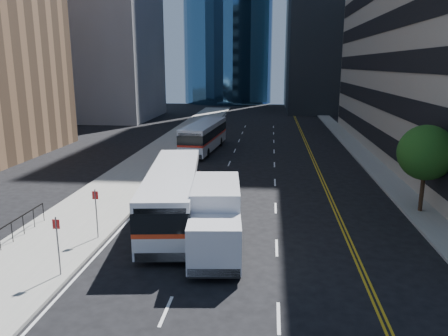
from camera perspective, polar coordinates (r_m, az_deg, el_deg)
name	(u,v)px	position (r m, az deg, el deg)	size (l,w,h in m)	color
ground	(266,266)	(19.64, 5.47, -12.60)	(160.00, 160.00, 0.00)	black
sidewalk_west	(165,150)	(44.77, -7.66, 2.29)	(5.00, 90.00, 0.15)	gray
sidewalk_east	(362,154)	(44.42, 17.60, 1.69)	(2.00, 90.00, 0.15)	gray
midrise_west	(93,6)	(75.63, -16.73, 19.61)	(18.00, 18.00, 35.00)	gray
street_tree	(426,153)	(27.63, 24.89, 1.81)	(3.20, 3.20, 5.10)	#332114
bus_front	(173,194)	(24.24, -6.70, -3.39)	(4.02, 11.82, 2.99)	silver
bus_rear	(204,136)	(44.42, -2.61, 4.25)	(3.33, 11.20, 2.85)	silver
box_truck	(216,218)	(20.40, -1.10, -6.55)	(2.85, 6.65, 3.09)	silver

